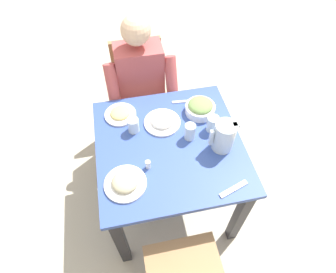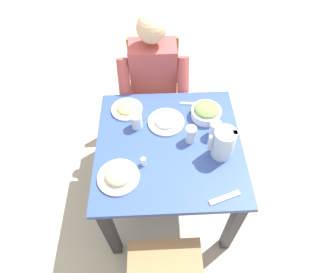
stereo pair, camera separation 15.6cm
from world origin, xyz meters
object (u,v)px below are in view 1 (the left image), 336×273
Objects in this scene: water_glass_far_right at (212,124)px; dining_table at (169,156)px; water_pitcher at (224,136)px; plate_beans at (125,182)px; plate_yoghurt at (162,121)px; chair_near at (140,88)px; plate_fries at (120,114)px; salt_shaker at (148,165)px; water_glass_near_right at (190,132)px; salad_bowl at (200,107)px; water_glass_by_pitcher at (133,125)px; diner_near at (143,92)px.

dining_table is at bearing 11.68° from water_glass_far_right.
plate_beans is at bearing 12.96° from water_pitcher.
plate_yoghurt is 0.30m from water_glass_far_right.
plate_fries is at bearing 69.09° from chair_near.
plate_yoghurt is 0.33m from salt_shaker.
water_pitcher is at bearing 147.95° from water_glass_near_right.
water_glass_near_right is (0.12, 0.18, 0.01)m from salad_bowl.
water_pitcher is at bearing 114.18° from chair_near.
water_pitcher reaches higher than salt_shaker.
salad_bowl is at bearing -78.35° from water_glass_far_right.
water_pitcher reaches higher than water_glass_by_pitcher.
water_glass_near_right is at bearing -150.26° from salt_shaker.
salt_shaker is (0.07, 0.67, 0.10)m from diner_near.
plate_beans is 0.49m from plate_fries.
salad_bowl is at bearing 171.51° from plate_fries.
plate_beans is 0.61m from water_glass_far_right.
salad_bowl is 0.15m from water_glass_far_right.
diner_near is (0.08, -0.54, 0.05)m from dining_table.
plate_fries is at bearing 55.64° from diner_near.
diner_near is 0.78m from plate_beans.
salt_shaker is at bearing -149.53° from plate_beans.
water_pitcher is 0.44m from salt_shaker.
dining_table is 7.91× the size of water_glass_near_right.
water_glass_far_right is at bearing 156.91° from plate_fries.
chair_near is 0.80m from water_glass_near_right.
water_glass_near_right is at bearing -32.05° from water_pitcher.
water_glass_by_pitcher is 0.28m from salt_shaker.
plate_fries is at bearing -34.12° from water_glass_near_right.
plate_yoghurt is 0.20m from water_glass_near_right.
water_glass_far_right reaches higher than plate_yoghurt.
plate_yoghurt is 1.14× the size of plate_fries.
plate_beans is (0.27, 0.37, 0.00)m from plate_yoghurt.
diner_near is (0.00, 0.20, 0.15)m from chair_near.
plate_beans is (0.57, 0.13, -0.08)m from water_pitcher.
chair_near is 0.67m from water_glass_by_pitcher.
chair_near is at bearing -94.32° from salt_shaker.
diner_near is 0.74m from water_pitcher.
plate_beans is at bearing 54.30° from plate_yoghurt.
water_pitcher is 0.96× the size of plate_fries.
salt_shaker is at bearing 104.91° from plate_fries.
plate_yoghurt is at bearing 96.79° from chair_near.
salad_bowl reaches higher than dining_table.
water_glass_far_right reaches higher than plate_fries.
dining_table is at bearing 93.49° from plate_yoghurt.
water_glass_far_right reaches higher than water_glass_by_pitcher.
water_glass_by_pitcher is (-0.07, 0.14, 0.03)m from plate_fries.
dining_table is 0.37m from water_pitcher.
dining_table is at bearing 10.25° from water_glass_near_right.
salt_shaker is (0.14, 0.30, 0.01)m from plate_yoghurt.
plate_yoghurt is 4.14× the size of salt_shaker.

